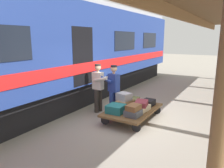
{
  "coord_description": "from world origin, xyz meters",
  "views": [
    {
      "loc": [
        -2.66,
        5.84,
        2.57
      ],
      "look_at": [
        0.75,
        0.18,
        1.15
      ],
      "focal_mm": 34.26,
      "sensor_mm": 36.0,
      "label": 1
    }
  ],
  "objects_px": {
    "suitcase_slate_roller": "(133,113)",
    "suitcase_burgundy_valise": "(141,103)",
    "train_car": "(52,52)",
    "suitcase_black_hardshell": "(148,103)",
    "suitcase_olive_duffel": "(132,100)",
    "porter_by_door": "(99,86)",
    "suitcase_teal_softside": "(116,109)",
    "suitcase_brown_leather": "(133,107)",
    "luggage_cart": "(133,110)",
    "suitcase_cream_canvas": "(141,108)",
    "suitcase_gray_aluminum": "(124,97)",
    "porter_in_overalls": "(113,88)",
    "suitcase_tan_vintage": "(125,104)"
  },
  "relations": [
    {
      "from": "suitcase_slate_roller",
      "to": "suitcase_gray_aluminum",
      "type": "distance_m",
      "value": 0.87
    },
    {
      "from": "train_car",
      "to": "porter_by_door",
      "type": "height_order",
      "value": "train_car"
    },
    {
      "from": "suitcase_brown_leather",
      "to": "porter_in_overalls",
      "type": "xyz_separation_m",
      "value": [
        1.05,
        -0.62,
        0.32
      ]
    },
    {
      "from": "suitcase_black_hardshell",
      "to": "suitcase_brown_leather",
      "type": "height_order",
      "value": "suitcase_brown_leather"
    },
    {
      "from": "suitcase_olive_duffel",
      "to": "suitcase_teal_softside",
      "type": "bearing_deg",
      "value": 90.0
    },
    {
      "from": "suitcase_teal_softside",
      "to": "suitcase_gray_aluminum",
      "type": "relative_size",
      "value": 1.23
    },
    {
      "from": "suitcase_olive_duffel",
      "to": "suitcase_cream_canvas",
      "type": "bearing_deg",
      "value": 135.05
    },
    {
      "from": "suitcase_gray_aluminum",
      "to": "train_car",
      "type": "bearing_deg",
      "value": 1.85
    },
    {
      "from": "suitcase_gray_aluminum",
      "to": "porter_by_door",
      "type": "xyz_separation_m",
      "value": [
        1.03,
        -0.05,
        0.21
      ]
    },
    {
      "from": "suitcase_brown_leather",
      "to": "porter_by_door",
      "type": "height_order",
      "value": "porter_by_door"
    },
    {
      "from": "train_car",
      "to": "suitcase_tan_vintage",
      "type": "height_order",
      "value": "train_car"
    },
    {
      "from": "suitcase_cream_canvas",
      "to": "porter_by_door",
      "type": "distance_m",
      "value": 1.71
    },
    {
      "from": "luggage_cart",
      "to": "suitcase_slate_roller",
      "type": "xyz_separation_m",
      "value": [
        -0.29,
        0.58,
        0.14
      ]
    },
    {
      "from": "suitcase_teal_softside",
      "to": "suitcase_cream_canvas",
      "type": "bearing_deg",
      "value": -135.05
    },
    {
      "from": "suitcase_slate_roller",
      "to": "suitcase_olive_duffel",
      "type": "bearing_deg",
      "value": -63.4
    },
    {
      "from": "train_car",
      "to": "suitcase_black_hardshell",
      "type": "relative_size",
      "value": 37.54
    },
    {
      "from": "porter_in_overalls",
      "to": "suitcase_brown_leather",
      "type": "bearing_deg",
      "value": 149.39
    },
    {
      "from": "suitcase_olive_duffel",
      "to": "suitcase_brown_leather",
      "type": "bearing_deg",
      "value": 116.83
    },
    {
      "from": "suitcase_tan_vintage",
      "to": "suitcase_brown_leather",
      "type": "height_order",
      "value": "suitcase_brown_leather"
    },
    {
      "from": "luggage_cart",
      "to": "suitcase_olive_duffel",
      "type": "bearing_deg",
      "value": -63.4
    },
    {
      "from": "train_car",
      "to": "suitcase_cream_canvas",
      "type": "bearing_deg",
      "value": -178.04
    },
    {
      "from": "suitcase_cream_canvas",
      "to": "suitcase_burgundy_valise",
      "type": "relative_size",
      "value": 1.08
    },
    {
      "from": "suitcase_cream_canvas",
      "to": "suitcase_black_hardshell",
      "type": "bearing_deg",
      "value": -90.0
    },
    {
      "from": "suitcase_olive_duffel",
      "to": "suitcase_brown_leather",
      "type": "distance_m",
      "value": 1.31
    },
    {
      "from": "suitcase_black_hardshell",
      "to": "porter_in_overalls",
      "type": "relative_size",
      "value": 0.28
    },
    {
      "from": "train_car",
      "to": "suitcase_gray_aluminum",
      "type": "distance_m",
      "value": 3.33
    },
    {
      "from": "suitcase_olive_duffel",
      "to": "porter_by_door",
      "type": "distance_m",
      "value": 1.29
    },
    {
      "from": "luggage_cart",
      "to": "suitcase_gray_aluminum",
      "type": "distance_m",
      "value": 0.52
    },
    {
      "from": "suitcase_slate_roller",
      "to": "suitcase_brown_leather",
      "type": "height_order",
      "value": "suitcase_brown_leather"
    },
    {
      "from": "suitcase_brown_leather",
      "to": "suitcase_slate_roller",
      "type": "bearing_deg",
      "value": 29.88
    },
    {
      "from": "suitcase_slate_roller",
      "to": "porter_by_door",
      "type": "height_order",
      "value": "porter_by_door"
    },
    {
      "from": "luggage_cart",
      "to": "suitcase_brown_leather",
      "type": "height_order",
      "value": "suitcase_brown_leather"
    },
    {
      "from": "suitcase_slate_roller",
      "to": "porter_in_overalls",
      "type": "bearing_deg",
      "value": -30.83
    },
    {
      "from": "train_car",
      "to": "suitcase_slate_roller",
      "type": "distance_m",
      "value": 4.02
    },
    {
      "from": "suitcase_slate_roller",
      "to": "suitcase_tan_vintage",
      "type": "bearing_deg",
      "value": -44.95
    },
    {
      "from": "train_car",
      "to": "suitcase_brown_leather",
      "type": "bearing_deg",
      "value": 172.91
    },
    {
      "from": "luggage_cart",
      "to": "porter_by_door",
      "type": "height_order",
      "value": "porter_by_door"
    },
    {
      "from": "suitcase_cream_canvas",
      "to": "suitcase_gray_aluminum",
      "type": "distance_m",
      "value": 0.67
    },
    {
      "from": "suitcase_teal_softside",
      "to": "train_car",
      "type": "bearing_deg",
      "value": -8.48
    },
    {
      "from": "suitcase_teal_softside",
      "to": "suitcase_brown_leather",
      "type": "distance_m",
      "value": 0.6
    },
    {
      "from": "suitcase_slate_roller",
      "to": "suitcase_gray_aluminum",
      "type": "height_order",
      "value": "suitcase_gray_aluminum"
    },
    {
      "from": "suitcase_cream_canvas",
      "to": "suitcase_olive_duffel",
      "type": "relative_size",
      "value": 1.21
    },
    {
      "from": "suitcase_slate_roller",
      "to": "suitcase_brown_leather",
      "type": "bearing_deg",
      "value": -150.12
    },
    {
      "from": "suitcase_teal_softside",
      "to": "suitcase_black_hardshell",
      "type": "bearing_deg",
      "value": -116.6
    },
    {
      "from": "suitcase_tan_vintage",
      "to": "suitcase_gray_aluminum",
      "type": "relative_size",
      "value": 1.38
    },
    {
      "from": "train_car",
      "to": "suitcase_teal_softside",
      "type": "xyz_separation_m",
      "value": [
        -3.07,
        0.46,
        -1.6
      ]
    },
    {
      "from": "suitcase_burgundy_valise",
      "to": "porter_by_door",
      "type": "relative_size",
      "value": 0.31
    },
    {
      "from": "suitcase_brown_leather",
      "to": "suitcase_cream_canvas",
      "type": "bearing_deg",
      "value": -89.56
    },
    {
      "from": "train_car",
      "to": "suitcase_slate_roller",
      "type": "bearing_deg",
      "value": 172.86
    },
    {
      "from": "suitcase_slate_roller",
      "to": "suitcase_burgundy_valise",
      "type": "distance_m",
      "value": 0.58
    }
  ]
}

